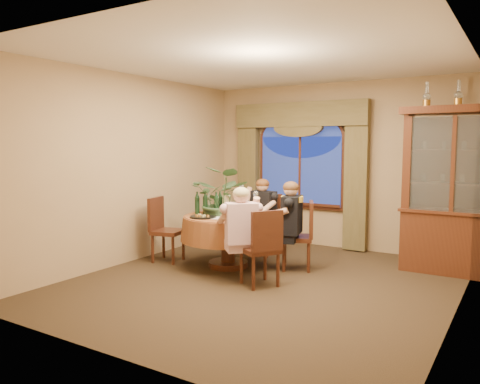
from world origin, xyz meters
The scene contains 36 objects.
floor centered at (0.00, 0.00, 0.00)m, with size 5.00×5.00×0.00m, color black.
wall_back centered at (0.00, 2.50, 1.40)m, with size 4.50×4.50×0.00m, color #997C57.
wall_right centered at (2.25, 0.00, 1.40)m, with size 5.00×5.00×0.00m, color #997C57.
ceiling centered at (0.00, 0.00, 2.80)m, with size 5.00×5.00×0.00m, color white.
window centered at (-0.60, 2.43, 1.30)m, with size 1.62×0.10×1.32m, color navy, non-canonical shape.
arched_transom centered at (-0.60, 2.43, 2.08)m, with size 1.60×0.06×0.44m, color navy, non-canonical shape.
drapery_left centered at (-1.63, 2.38, 1.18)m, with size 0.38×0.14×2.32m, color #4F4523.
drapery_right centered at (0.43, 2.38, 1.18)m, with size 0.38×0.14×2.32m, color #4F4523.
swag_valance centered at (-0.60, 2.35, 2.28)m, with size 2.45×0.16×0.42m, color #4F4523, non-canonical shape.
dining_table centered at (-0.81, 0.42, 0.38)m, with size 1.37×1.37×0.75m, color maroon.
china_cabinet centered at (1.98, 1.75, 1.14)m, with size 1.41×0.55×2.28m, color #3D1C10.
oil_lamp_left centered at (1.59, 1.75, 2.45)m, with size 0.11×0.11×0.34m, color #A5722D, non-canonical shape.
oil_lamp_center centered at (1.98, 1.75, 2.45)m, with size 0.11×0.11×0.34m, color #A5722D, non-canonical shape.
chair_right centered at (0.01, -0.12, 0.48)m, with size 0.42×0.42×0.96m, color black.
chair_back_right centered at (0.09, 0.82, 0.48)m, with size 0.42×0.42×0.96m, color black.
chair_back centered at (-0.75, 1.38, 0.48)m, with size 0.42×0.42×0.96m, color black.
chair_front_left centered at (-1.76, 0.21, 0.48)m, with size 0.42×0.42×0.96m, color black.
person_pink centered at (-0.19, -0.22, 0.62)m, with size 0.44×0.41×1.24m, color beige, non-canonical shape.
person_back centered at (-0.70, 1.26, 0.62)m, with size 0.44×0.41×1.24m, color black, non-canonical shape.
person_scarf centered at (0.10, 0.64, 0.63)m, with size 0.45×0.42×1.27m, color black, non-canonical shape.
stoneware_vase centered at (-0.91, 0.55, 0.89)m, with size 0.15×0.15×0.29m, color tan, non-canonical shape.
centerpiece_plant centered at (-0.91, 0.50, 1.34)m, with size 0.91×1.01×0.79m, color #345231.
olive_bowl centered at (-0.76, 0.39, 0.78)m, with size 0.16×0.16×0.05m, color #4F6135.
cheese_platter centered at (-1.00, 0.07, 0.76)m, with size 0.37×0.37×0.02m, color black.
wine_bottle_0 centered at (-1.17, 0.36, 0.92)m, with size 0.07×0.07×0.33m, color black.
wine_bottle_1 centered at (-1.04, 0.46, 0.92)m, with size 0.07×0.07×0.33m, color tan.
wine_bottle_2 centered at (-1.27, 0.31, 0.92)m, with size 0.07×0.07×0.33m, color black.
wine_bottle_3 centered at (-1.05, 0.57, 0.92)m, with size 0.07×0.07×0.33m, color black.
wine_bottle_4 centered at (-1.00, 0.40, 0.92)m, with size 0.07×0.07×0.33m, color black.
wine_bottle_5 centered at (-1.24, 0.53, 0.92)m, with size 0.07×0.07×0.33m, color tan.
tasting_paper_0 centered at (-0.63, 0.20, 0.75)m, with size 0.21×0.30×0.00m, color white.
tasting_paper_1 centered at (-0.55, 0.67, 0.75)m, with size 0.21×0.30×0.00m, color white.
tasting_paper_2 centered at (-0.86, 0.15, 0.75)m, with size 0.21×0.30×0.00m, color white.
wine_glass_person_pink centered at (-0.49, 0.09, 0.84)m, with size 0.07×0.07×0.18m, color silver, non-canonical shape.
wine_glass_person_back centered at (-0.75, 0.87, 0.84)m, with size 0.07×0.07×0.18m, color silver, non-canonical shape.
wine_glass_person_scarf centered at (-0.37, 0.53, 0.84)m, with size 0.07×0.07×0.18m, color silver, non-canonical shape.
Camera 1 is at (2.82, -5.14, 1.76)m, focal length 35.00 mm.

